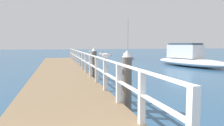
# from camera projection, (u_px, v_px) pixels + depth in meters

# --- Properties ---
(pier_deck) EXTENTS (2.90, 23.42, 0.36)m
(pier_deck) POSITION_uv_depth(u_px,v_px,m) (61.00, 73.00, 12.72)
(pier_deck) COLOR #846B4C
(pier_deck) RESTS_ON ground_plane
(pier_railing) EXTENTS (0.12, 21.94, 1.08)m
(pier_railing) POSITION_uv_depth(u_px,v_px,m) (83.00, 59.00, 13.00)
(pier_railing) COLOR white
(pier_railing) RESTS_ON pier_deck
(dock_piling_near) EXTENTS (0.29, 0.29, 1.77)m
(dock_piling_near) POSITION_uv_depth(u_px,v_px,m) (127.00, 80.00, 6.01)
(dock_piling_near) COLOR #6B6056
(dock_piling_near) RESTS_ON ground_plane
(dock_piling_far) EXTENTS (0.29, 0.29, 1.77)m
(dock_piling_far) POSITION_uv_depth(u_px,v_px,m) (94.00, 64.00, 11.17)
(dock_piling_far) COLOR #6B6056
(dock_piling_far) RESTS_ON ground_plane
(seagull_foreground) EXTENTS (0.41, 0.32, 0.21)m
(seagull_foreground) POSITION_uv_depth(u_px,v_px,m) (105.00, 55.00, 6.92)
(seagull_foreground) COLOR white
(seagull_foreground) RESTS_ON pier_railing
(seagull_background) EXTENTS (0.25, 0.45, 0.21)m
(seagull_background) POSITION_uv_depth(u_px,v_px,m) (91.00, 52.00, 9.78)
(seagull_background) COLOR white
(seagull_background) RESTS_ON pier_railing
(boat_2) EXTENTS (4.20, 7.76, 2.05)m
(boat_2) POSITION_uv_depth(u_px,v_px,m) (189.00, 59.00, 18.19)
(boat_2) COLOR white
(boat_2) RESTS_ON ground_plane
(boat_3) EXTENTS (2.15, 4.55, 5.39)m
(boat_3) POSITION_uv_depth(u_px,v_px,m) (127.00, 56.00, 27.94)
(boat_3) COLOR #4C4C51
(boat_3) RESTS_ON ground_plane
(boat_4) EXTENTS (1.77, 4.26, 1.52)m
(boat_4) POSITION_uv_depth(u_px,v_px,m) (185.00, 53.00, 33.49)
(boat_4) COLOR gold
(boat_4) RESTS_ON ground_plane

